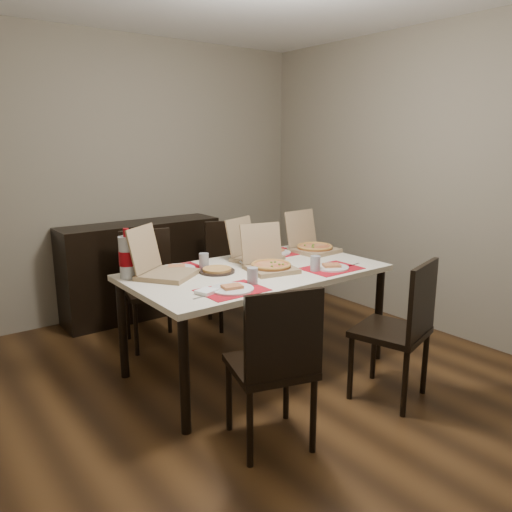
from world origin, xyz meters
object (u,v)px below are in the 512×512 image
at_px(chair_far_right, 231,268).
at_px(dip_bowl, 247,263).
at_px(dining_table, 256,279).
at_px(chair_near_left, 275,361).
at_px(chair_near_right, 402,325).
at_px(sideboard, 142,269).
at_px(chair_far_left, 150,282).
at_px(soda_bottle, 127,257).
at_px(pizza_box_center, 269,263).

xyz_separation_m(chair_far_right, dip_bowl, (-0.37, -0.76, 0.25)).
relative_size(dining_table, chair_near_left, 1.94).
relative_size(dining_table, chair_near_right, 1.94).
xyz_separation_m(sideboard, chair_far_left, (-0.22, -0.65, 0.06)).
height_order(chair_near_left, soda_bottle, soda_bottle).
bearing_deg(chair_far_left, dip_bowl, -61.52).
bearing_deg(sideboard, pizza_box_center, -82.16).
bearing_deg(sideboard, chair_near_left, -98.40).
height_order(chair_near_right, chair_far_right, same).
xyz_separation_m(sideboard, chair_near_right, (0.61, -2.52, 0.06)).
bearing_deg(chair_near_right, pizza_box_center, 113.86).
height_order(chair_far_right, pizza_box_center, pizza_box_center).
distance_m(sideboard, pizza_box_center, 1.71).
relative_size(chair_near_left, chair_far_right, 1.00).
bearing_deg(pizza_box_center, chair_near_right, -66.14).
relative_size(chair_near_left, chair_far_left, 1.00).
distance_m(dining_table, chair_far_left, 1.03).
bearing_deg(dip_bowl, chair_far_left, 118.48).
height_order(sideboard, chair_near_left, chair_near_left).
xyz_separation_m(sideboard, dining_table, (0.16, -1.59, 0.23)).
height_order(dining_table, pizza_box_center, pizza_box_center).
bearing_deg(chair_near_right, chair_near_left, 175.49).
bearing_deg(sideboard, soda_bottle, -117.60).
xyz_separation_m(chair_near_right, pizza_box_center, (-0.38, 0.87, 0.29)).
bearing_deg(pizza_box_center, soda_bottle, 154.70).
distance_m(dip_bowl, soda_bottle, 0.88).
bearing_deg(soda_bottle, dip_bowl, -12.70).
bearing_deg(chair_near_left, dip_bowl, 60.96).
relative_size(chair_far_left, dip_bowl, 8.54).
height_order(chair_far_left, dip_bowl, chair_far_left).
height_order(sideboard, dip_bowl, sideboard).
xyz_separation_m(chair_far_left, dip_bowl, (0.43, -0.78, 0.25)).
bearing_deg(dining_table, chair_far_left, 112.43).
bearing_deg(chair_near_left, soda_bottle, 103.42).
xyz_separation_m(sideboard, soda_bottle, (-0.65, -1.24, 0.44)).
relative_size(dining_table, dip_bowl, 16.54).
bearing_deg(dining_table, soda_bottle, 156.92).
bearing_deg(chair_far_right, chair_far_left, 178.38).
xyz_separation_m(dining_table, chair_near_left, (-0.52, -0.86, -0.17)).
xyz_separation_m(chair_near_right, soda_bottle, (-1.26, 1.28, 0.38)).
xyz_separation_m(chair_far_left, pizza_box_center, (0.45, -1.01, 0.29)).
bearing_deg(sideboard, dip_bowl, -82.00).
height_order(dining_table, chair_near_left, chair_near_left).
xyz_separation_m(chair_near_left, pizza_box_center, (0.59, 0.79, 0.29)).
relative_size(chair_near_left, dip_bowl, 8.54).
bearing_deg(soda_bottle, chair_near_left, -76.58).
xyz_separation_m(chair_near_left, chair_near_right, (0.97, -0.08, 0.00)).
relative_size(chair_near_right, soda_bottle, 2.76).
relative_size(dining_table, soda_bottle, 5.35).
bearing_deg(pizza_box_center, dip_bowl, 96.82).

